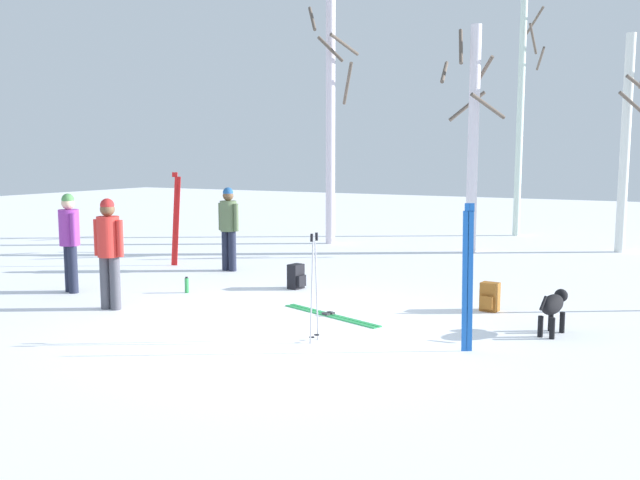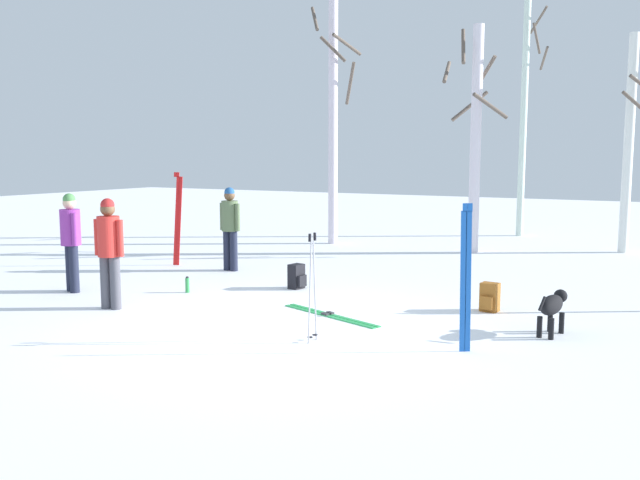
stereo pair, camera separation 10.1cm
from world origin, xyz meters
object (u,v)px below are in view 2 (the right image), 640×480
Objects in this scene: person_1 at (109,246)px; ski_pair_planted_0 at (466,279)px; ski_poles_0 at (312,284)px; birch_tree_0 at (333,113)px; water_bottle_0 at (187,285)px; birch_tree_3 at (630,141)px; ski_pair_planted_1 at (178,219)px; backpack_0 at (490,298)px; person_2 at (230,223)px; backpack_1 at (297,277)px; dog at (553,306)px; person_0 at (71,236)px; birch_tree_1 at (475,134)px; ski_pair_lying_0 at (330,315)px; birch_tree_2 at (524,114)px.

ski_pair_planted_0 is at bearing 3.89° from person_1.
birch_tree_0 reaches higher than ski_poles_0.
birch_tree_3 reaches higher than water_bottle_0.
person_1 is at bearing -63.91° from ski_pair_planted_1.
backpack_0 is (-0.28, 2.26, -0.68)m from ski_pair_planted_0.
person_1 is 1.00× the size of person_2.
backpack_1 is (3.55, -1.00, -0.78)m from ski_pair_planted_1.
dog is at bearing 15.03° from person_1.
person_0 is 1.93× the size of dog.
person_0 is 0.32× the size of birch_tree_1.
birch_tree_2 is (0.25, 11.54, 3.52)m from ski_pair_lying_0.
ski_pair_planted_0 is 0.35× the size of birch_tree_3.
ski_pair_planted_1 is 7.16m from backpack_0.
ski_pair_planted_1 is 5.54m from birch_tree_0.
person_2 is 6.81m from ski_pair_planted_0.
person_2 is at bearing 107.28° from water_bottle_0.
water_bottle_0 reaches higher than ski_pair_lying_0.
person_1 is 0.95× the size of ski_pair_planted_0.
birch_tree_1 reaches higher than backpack_0.
water_bottle_0 is at bearing -140.77° from backpack_1.
backpack_1 is 0.08× the size of birch_tree_3.
backpack_0 reaches higher than water_bottle_0.
backpack_0 is at bearing 35.54° from ski_pair_lying_0.
birch_tree_1 is at bearing 113.92° from dog.
ski_pair_planted_0 reaches higher than ski_pair_lying_0.
person_0 is 12.76m from birch_tree_3.
backpack_1 is at bearing 178.14° from backpack_0.
person_0 is 2.18m from water_bottle_0.
dog is at bearing -44.99° from birch_tree_0.
backpack_1 is (2.17, -0.98, -0.77)m from person_2.
ski_pair_lying_0 is (-2.28, 0.83, -0.89)m from ski_pair_planted_0.
backpack_0 is at bearing -99.15° from birch_tree_3.
ski_pair_planted_1 is 4.56× the size of backpack_0.
birch_tree_2 is (-0.20, 12.86, 2.79)m from ski_poles_0.
water_bottle_0 is 8.19m from birch_tree_1.
backpack_0 is at bearing 16.44° from person_0.
ski_pair_planted_1 is 1.08× the size of ski_pair_lying_0.
birch_tree_2 reaches higher than ski_pair_planted_0.
dog is at bearing -91.15° from birch_tree_3.
ski_pair_planted_1 is 5.72m from ski_pair_lying_0.
ski_pair_planted_0 is 0.33× the size of birch_tree_1.
dog is at bearing -13.07° from backpack_1.
water_bottle_0 is at bearing -106.01° from birch_tree_2.
ski_pair_planted_0 is 2.58m from ski_pair_lying_0.
person_0 reaches higher than backpack_0.
backpack_1 is at bearing -99.83° from birch_tree_2.
water_bottle_0 is (-6.04, -0.15, -0.25)m from dog.
person_1 is at bearing -22.11° from person_0.
birch_tree_2 is (5.29, 9.00, 2.54)m from ski_pair_planted_1.
ski_pair_lying_0 is 4.22× the size of backpack_1.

